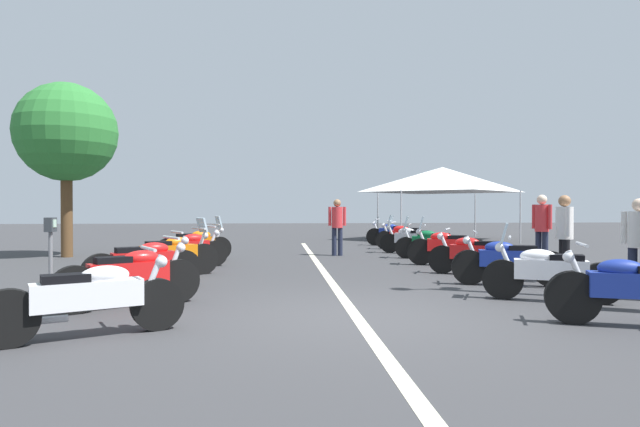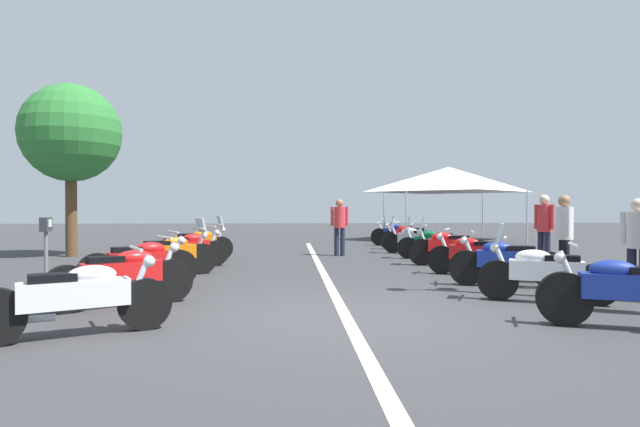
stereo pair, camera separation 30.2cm
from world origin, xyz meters
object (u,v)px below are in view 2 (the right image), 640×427
object	(u,v)px
motorcycle_left_row_2	(141,263)
motorcycle_right_row_1	(544,272)
motorcycle_left_row_4	(187,249)
motorcycle_right_row_0	(628,290)
parking_meter	(46,243)
motorcycle_right_row_3	(475,254)
motorcycle_right_row_7	(410,236)
roadside_tree_0	(71,134)
motorcycle_left_row_1	(123,275)
motorcycle_right_row_5	(434,243)
motorcycle_left_row_5	(197,244)
motorcycle_right_row_6	(414,239)
motorcycle_left_row_0	(77,297)
bystander_4	(564,231)
motorcycle_left_row_3	(169,254)
motorcycle_right_row_4	(449,247)
bystander_3	(544,225)
event_tent	(449,179)
motorcycle_right_row_2	(506,261)
bystander_2	(638,240)
motorcycle_right_row_8	(399,234)
bystander_0	(340,223)

from	to	relation	value
motorcycle_left_row_2	motorcycle_right_row_1	bearing A→B (deg)	-42.93
motorcycle_left_row_4	motorcycle_right_row_0	bearing A→B (deg)	-74.18
parking_meter	motorcycle_right_row_3	bearing A→B (deg)	21.50
motorcycle_right_row_7	parking_meter	world-z (taller)	parking_meter
motorcycle_right_row_3	parking_meter	distance (m)	8.10
roadside_tree_0	motorcycle_right_row_7	bearing A→B (deg)	-79.58
motorcycle_left_row_1	motorcycle_right_row_5	xyz separation A→B (m)	(6.65, -6.41, -0.01)
motorcycle_left_row_5	motorcycle_right_row_6	size ratio (longest dim) A/B	1.02
motorcycle_left_row_0	motorcycle_left_row_2	size ratio (longest dim) A/B	1.04
motorcycle_left_row_0	motorcycle_left_row_1	distance (m)	1.78
motorcycle_right_row_6	bystander_4	xyz separation A→B (m)	(-6.37, -1.37, 0.52)
motorcycle_right_row_3	parking_meter	xyz separation A→B (m)	(-2.58, 7.67, 0.45)
motorcycle_left_row_3	motorcycle_right_row_4	size ratio (longest dim) A/B	0.97
bystander_3	event_tent	world-z (taller)	event_tent
motorcycle_right_row_2	bystander_2	world-z (taller)	bystander_2
bystander_2	motorcycle_right_row_8	bearing A→B (deg)	-122.08
event_tent	motorcycle_left_row_5	bearing A→B (deg)	131.84
roadside_tree_0	motorcycle_left_row_4	bearing A→B (deg)	-128.13
motorcycle_right_row_3	bystander_3	size ratio (longest dim) A/B	1.07
motorcycle_left_row_4	parking_meter	world-z (taller)	parking_meter
motorcycle_right_row_1	bystander_2	xyz separation A→B (m)	(0.37, -1.73, 0.46)
motorcycle_left_row_1	parking_meter	size ratio (longest dim) A/B	1.45
motorcycle_right_row_3	motorcycle_right_row_1	bearing A→B (deg)	115.33
motorcycle_right_row_4	parking_meter	bearing A→B (deg)	46.96
motorcycle_left_row_2	bystander_4	distance (m)	7.86
motorcycle_right_row_2	motorcycle_left_row_3	bearing A→B (deg)	0.93
motorcycle_right_row_3	motorcycle_right_row_8	size ratio (longest dim) A/B	0.93
motorcycle_right_row_0	bystander_4	size ratio (longest dim) A/B	1.19
parking_meter	motorcycle_left_row_2	bearing A→B (deg)	45.49
motorcycle_left_row_4	motorcycle_right_row_8	size ratio (longest dim) A/B	0.95
motorcycle_right_row_2	motorcycle_left_row_1	bearing A→B (deg)	30.61
motorcycle_right_row_5	bystander_0	size ratio (longest dim) A/B	1.20
parking_meter	motorcycle_left_row_0	bearing A→B (deg)	-56.81
motorcycle_left_row_0	motorcycle_right_row_7	size ratio (longest dim) A/B	0.95
motorcycle_right_row_3	bystander_2	distance (m)	3.31
motorcycle_left_row_3	motorcycle_left_row_4	world-z (taller)	motorcycle_left_row_3
parking_meter	motorcycle_right_row_7	bearing A→B (deg)	53.02
motorcycle_right_row_8	motorcycle_left_row_5	bearing A→B (deg)	61.46
motorcycle_left_row_0	motorcycle_left_row_3	distance (m)	5.17
motorcycle_right_row_1	motorcycle_left_row_5	bearing A→B (deg)	-21.49
motorcycle_right_row_5	motorcycle_right_row_8	xyz separation A→B (m)	(5.00, -0.05, 0.00)
motorcycle_left_row_3	motorcycle_right_row_1	bearing A→B (deg)	-61.49
motorcycle_right_row_7	motorcycle_right_row_8	xyz separation A→B (m)	(1.66, 0.04, 0.01)
bystander_3	motorcycle_left_row_3	bearing A→B (deg)	159.55
event_tent	bystander_3	bearing A→B (deg)	174.86
motorcycle_right_row_8	roadside_tree_0	world-z (taller)	roadside_tree_0
motorcycle_right_row_3	motorcycle_right_row_7	world-z (taller)	motorcycle_right_row_7
motorcycle_right_row_1	motorcycle_right_row_5	xyz separation A→B (m)	(6.66, -0.16, -0.00)
motorcycle_left_row_5	motorcycle_right_row_4	size ratio (longest dim) A/B	0.97
parking_meter	event_tent	bearing A→B (deg)	56.29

